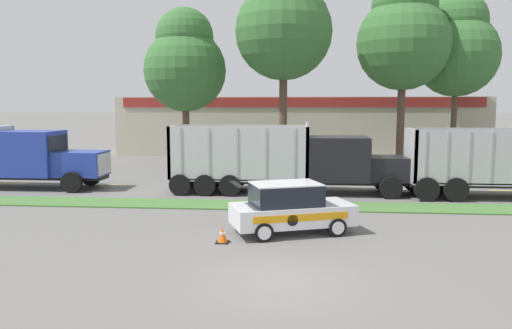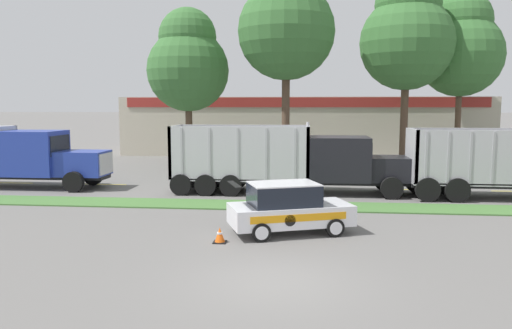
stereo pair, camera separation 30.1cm
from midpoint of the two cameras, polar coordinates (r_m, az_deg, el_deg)
ground_plane at (r=12.65m, az=2.69°, el=-13.25°), size 600.00×600.00×0.00m
grass_verge at (r=21.57m, az=4.07°, el=-4.74°), size 120.00×2.01×0.06m
centre_line_1 at (r=31.09m, az=-25.79°, el=-1.90°), size 2.40×0.14×0.01m
centre_line_2 at (r=28.64m, az=-16.54°, el=-2.19°), size 2.40×0.14×0.01m
centre_line_3 at (r=27.05m, az=-5.90°, el=-2.46°), size 2.40×0.14×0.01m
centre_line_4 at (r=26.49m, az=5.63°, el=-2.65°), size 2.40×0.14×0.01m
centre_line_5 at (r=27.02m, az=17.17°, el=-2.74°), size 2.40×0.14×0.01m
dump_truck_mid at (r=29.26m, az=-25.92°, el=0.65°), size 12.31×2.62×3.49m
dump_truck_trail at (r=24.67m, az=6.19°, el=0.19°), size 11.58×2.69×3.55m
rally_car at (r=17.02m, az=4.20°, el=-4.96°), size 4.45×3.10×1.77m
traffic_cone at (r=15.99m, az=-3.62°, el=-8.06°), size 0.42×0.42×0.49m
store_building_backdrop at (r=47.51m, az=5.57°, el=4.56°), size 31.34×12.10×5.03m
tree_behind_left at (r=36.99m, az=17.10°, el=14.06°), size 6.44×6.44×13.41m
tree_behind_centre at (r=35.91m, az=-7.54°, el=11.51°), size 5.75×5.75×11.08m
tree_behind_right at (r=34.26m, az=3.74°, el=15.99°), size 6.45×6.45×14.04m
tree_behind_far_right at (r=39.88m, az=22.62°, el=12.33°), size 5.99×5.99×12.45m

